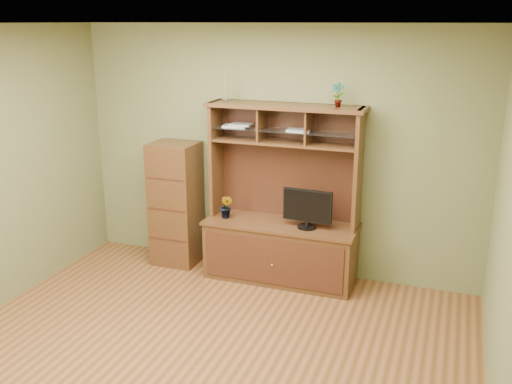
% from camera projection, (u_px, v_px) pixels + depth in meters
% --- Properties ---
extents(room, '(4.54, 4.04, 2.74)m').
position_uv_depth(room, '(196.00, 206.00, 4.40)').
color(room, brown).
rests_on(room, ground).
extents(media_hutch, '(1.66, 0.61, 1.90)m').
position_uv_depth(media_hutch, '(281.00, 233.00, 6.14)').
color(media_hutch, '#412212').
rests_on(media_hutch, room).
extents(monitor, '(0.52, 0.20, 0.41)m').
position_uv_depth(monitor, '(307.00, 208.00, 5.87)').
color(monitor, black).
rests_on(monitor, media_hutch).
extents(orchid_plant, '(0.17, 0.15, 0.26)m').
position_uv_depth(orchid_plant, '(227.00, 207.00, 6.19)').
color(orchid_plant, '#315A1F').
rests_on(orchid_plant, media_hutch).
extents(top_plant, '(0.13, 0.09, 0.24)m').
position_uv_depth(top_plant, '(338.00, 95.00, 5.61)').
color(top_plant, '#366A25').
rests_on(top_plant, media_hutch).
extents(reed_diffuser, '(0.06, 0.06, 0.31)m').
position_uv_depth(reed_diffuser, '(225.00, 90.00, 5.99)').
color(reed_diffuser, silver).
rests_on(reed_diffuser, media_hutch).
extents(magazines, '(0.97, 0.22, 0.04)m').
position_uv_depth(magazines, '(257.00, 127.00, 5.99)').
color(magazines, silver).
rests_on(magazines, media_hutch).
extents(side_cabinet, '(0.51, 0.46, 1.42)m').
position_uv_depth(side_cabinet, '(176.00, 204.00, 6.53)').
color(side_cabinet, '#412212').
rests_on(side_cabinet, room).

